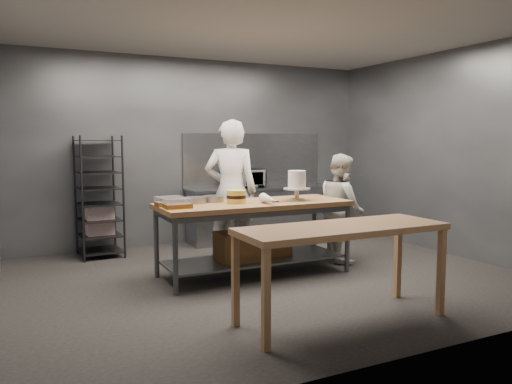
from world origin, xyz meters
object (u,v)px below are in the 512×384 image
chef_right (341,207)px  frosted_cake_stand (297,182)px  layer_cake (236,197)px  chef_behind (231,192)px  microwave (247,178)px  near_counter (342,235)px  work_table (253,230)px  speed_rack (99,198)px

chef_right → frosted_cake_stand: 1.00m
chef_right → layer_cake: (-1.69, -0.17, 0.25)m
frosted_cake_stand → layer_cake: 0.83m
chef_behind → frosted_cake_stand: bearing=148.0°
microwave → frosted_cake_stand: (-0.27, -2.07, 0.10)m
chef_right → frosted_cake_stand: (-0.88, -0.25, 0.40)m
near_counter → layer_cake: size_ratio=8.44×
chef_right → microwave: chef_right is taller
work_table → frosted_cake_stand: 0.82m
speed_rack → chef_behind: (1.58, -1.16, 0.13)m
microwave → layer_cake: (-1.08, -1.99, -0.05)m
layer_cake → microwave: bearing=61.5°
microwave → layer_cake: 2.26m
microwave → frosted_cake_stand: frosted_cake_stand is taller
speed_rack → chef_right: bearing=-30.1°
work_table → near_counter: size_ratio=1.20×
work_table → frosted_cake_stand: bearing=-8.7°
chef_behind → work_table: bearing=112.6°
speed_rack → chef_right: size_ratio=1.17×
microwave → near_counter: bearing=-102.0°
chef_behind → chef_right: (1.43, -0.58, -0.23)m
work_table → layer_cake: size_ratio=10.12×
work_table → chef_behind: bearing=88.5°
near_counter → microwave: bearing=78.0°
microwave → chef_behind: bearing=-123.7°
near_counter → chef_right: (1.41, 1.96, -0.06)m
near_counter → frosted_cake_stand: 1.83m
chef_behind → chef_right: chef_behind is taller
work_table → frosted_cake_stand: size_ratio=6.31×
chef_right → layer_cake: bearing=109.9°
chef_right → frosted_cake_stand: bearing=120.0°
chef_right → microwave: (-0.60, 1.82, 0.30)m
chef_right → chef_behind: bearing=82.3°
near_counter → layer_cake: 1.83m
near_counter → frosted_cake_stand: size_ratio=5.26×
work_table → microwave: bearing=66.8°
work_table → near_counter: 1.82m
chef_behind → chef_right: bearing=-177.9°
work_table → near_counter: bearing=-88.7°
speed_rack → frosted_cake_stand: bearing=-43.0°
near_counter → layer_cake: (-0.27, 1.80, 0.19)m
frosted_cake_stand → work_table: bearing=171.3°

